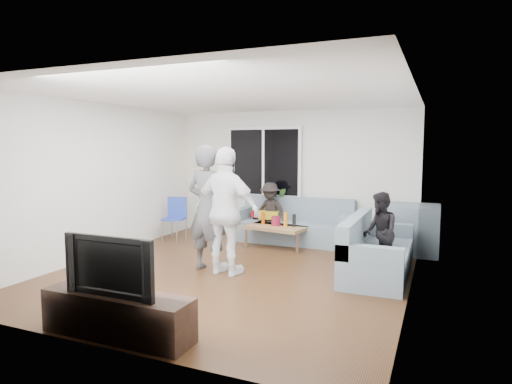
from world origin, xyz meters
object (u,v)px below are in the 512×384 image
at_px(sofa_right_section, 379,246).
at_px(side_chair, 174,219).
at_px(player_left, 208,208).
at_px(television, 116,264).
at_px(spectator_back, 270,211).
at_px(floor_lamp, 204,196).
at_px(sofa_back_section, 293,221).
at_px(spectator_right, 380,233).
at_px(tv_console, 118,315).
at_px(coffee_table, 276,236).
at_px(player_right, 226,211).

xyz_separation_m(sofa_right_section, side_chair, (-4.07, 0.80, 0.01)).
height_order(player_left, television, player_left).
bearing_deg(spectator_back, floor_lamp, 172.48).
distance_m(sofa_back_section, spectator_right, 2.37).
relative_size(side_chair, tv_console, 0.54).
bearing_deg(spectator_right, side_chair, -119.35).
height_order(sofa_right_section, spectator_right, spectator_right).
distance_m(player_left, television, 2.42).
distance_m(coffee_table, player_left, 2.03).
relative_size(floor_lamp, television, 1.52).
height_order(coffee_table, spectator_back, spectator_back).
bearing_deg(side_chair, coffee_table, -5.76).
height_order(tv_console, television, television).
bearing_deg(player_left, floor_lamp, -52.48).
bearing_deg(tv_console, side_chair, 116.41).
relative_size(sofa_right_section, spectator_back, 1.73).
height_order(side_chair, tv_console, side_chair).
height_order(side_chair, player_left, player_left).
height_order(sofa_right_section, tv_console, sofa_right_section).
xyz_separation_m(spectator_back, television, (0.24, -4.80, 0.16)).
xyz_separation_m(side_chair, spectator_back, (1.74, 0.82, 0.15)).
relative_size(player_right, television, 1.82).
height_order(coffee_table, television, television).
relative_size(coffee_table, floor_lamp, 0.71).
bearing_deg(coffee_table, player_right, -91.67).
relative_size(player_right, spectator_right, 1.55).
distance_m(sofa_back_section, floor_lamp, 2.30).
relative_size(sofa_right_section, player_right, 1.07).
bearing_deg(spectator_back, television, -81.82).
height_order(sofa_right_section, spectator_back, spectator_back).
height_order(spectator_right, spectator_back, spectator_right).
bearing_deg(sofa_back_section, tv_console, -93.05).
bearing_deg(sofa_back_section, television, -93.05).
relative_size(sofa_back_section, coffee_table, 2.09).
xyz_separation_m(player_right, television, (-0.04, -2.31, -0.20)).
bearing_deg(side_chair, television, -76.31).
relative_size(sofa_right_section, player_left, 1.05).
relative_size(sofa_back_section, floor_lamp, 1.47).
xyz_separation_m(coffee_table, floor_lamp, (-2.07, 0.96, 0.58)).
xyz_separation_m(player_right, tv_console, (-0.04, -2.31, -0.72)).
height_order(sofa_right_section, floor_lamp, floor_lamp).
bearing_deg(sofa_right_section, sofa_back_section, 49.10).
distance_m(spectator_right, tv_console, 3.92).
distance_m(player_left, tv_console, 2.52).
distance_m(sofa_right_section, player_right, 2.29).
distance_m(player_left, player_right, 0.37).
xyz_separation_m(spectator_right, tv_console, (-2.09, -3.29, -0.39)).
height_order(coffee_table, player_left, player_left).
xyz_separation_m(coffee_table, spectator_right, (2.00, -0.94, 0.41)).
height_order(floor_lamp, spectator_back, floor_lamp).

